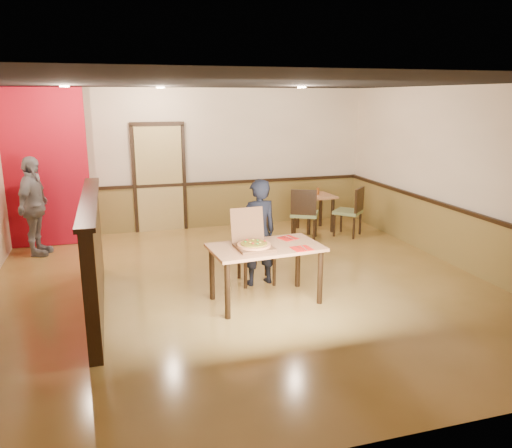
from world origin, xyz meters
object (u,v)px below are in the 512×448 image
Objects in this scene: main_table at (266,254)px; side_chair_right at (352,210)px; side_table at (315,203)px; diner_chair at (255,243)px; side_chair_left at (304,212)px; condiment at (318,191)px; pizza_box at (253,243)px; passerby at (34,207)px; diner at (258,233)px.

side_chair_right is at bearing 40.35° from main_table.
main_table is at bearing -122.77° from side_table.
side_table is (-0.50, 0.60, 0.03)m from side_chair_right.
side_table is (1.96, 2.39, -0.01)m from diner_chair.
diner_chair is at bearing 77.82° from side_chair_left.
pizza_box is at bearing -125.32° from condiment.
side_table is at bearing 52.66° from diner_chair.
condiment is (2.30, 3.24, -0.03)m from pizza_box.
side_chair_left is at bearing 52.26° from diner_chair.
side_chair_right is 5.70m from passerby.
diner reaches higher than condiment.
passerby is (-3.12, 3.02, 0.19)m from main_table.
diner_chair is 3.04m from side_chair_right.
diner_chair is at bearing 78.53° from main_table.
side_chair_right is 6.98× the size of condiment.
diner is (-2.46, -1.94, 0.24)m from side_chair_right.
side_chair_left is 4.72m from passerby.
diner is at bearing 76.61° from main_table.
main_table is 0.88× the size of passerby.
main_table reaches higher than side_table.
side_chair_left reaches higher than condiment.
side_chair_right is 3.78m from pizza_box.
side_chair_left is at bearing -80.19° from passerby.
diner_chair is 3.09m from side_table.
passerby reaches higher than side_table.
diner_chair is at bearing -109.39° from passerby.
diner_chair reaches higher than side_table.
main_table is 10.89× the size of condiment.
diner_chair is at bearing 68.28° from pizza_box.
pizza_box is at bearing -106.17° from diner_chair.
main_table is 1.56× the size of side_chair_right.
main_table is at bearing 72.02° from diner.
passerby reaches higher than side_chair_right.
main_table is 3.63m from side_chair_right.
diner is at bearing -128.08° from condiment.
diner is at bearing -111.19° from passerby.
passerby reaches higher than main_table.
side_chair_right is 0.57× the size of passerby.
diner_chair is 1.42× the size of side_table.
pizza_box is (2.95, -3.03, -0.02)m from passerby.
condiment is at bearing 51.18° from pizza_box.
diner_chair is 1.86× the size of pizza_box.
side_table is 0.47× the size of diner.
diner_chair is 3.92m from passerby.
pizza_box reaches higher than side_chair_left.
main_table is 3.86m from condiment.
side_chair_left is 0.98m from side_chair_right.
condiment is (-0.43, 0.64, 0.27)m from side_chair_right.
diner reaches higher than side_table.
side_chair_right is at bearing -151.55° from side_chair_left.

